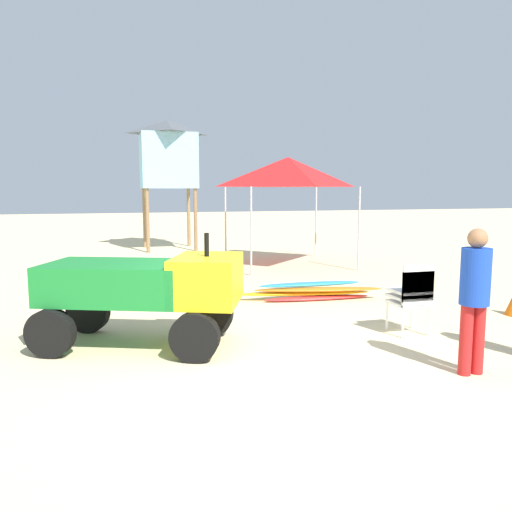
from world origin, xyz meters
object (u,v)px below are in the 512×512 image
(stacked_plastic_chairs, at_px, (413,293))
(surfboard_pile, at_px, (312,291))
(utility_cart, at_px, (146,287))
(lifeguard_near_center, at_px, (475,292))
(lifeguard_tower, at_px, (168,154))
(popup_canopy, at_px, (288,172))

(stacked_plastic_chairs, relative_size, surfboard_pile, 0.38)
(utility_cart, xyz_separation_m, lifeguard_near_center, (3.40, -2.03, 0.15))
(utility_cart, xyz_separation_m, stacked_plastic_chairs, (3.63, -0.49, -0.18))
(stacked_plastic_chairs, bearing_deg, surfboard_pile, 100.70)
(utility_cart, bearing_deg, lifeguard_near_center, -30.79)
(utility_cart, distance_m, lifeguard_tower, 11.25)
(popup_canopy, xyz_separation_m, lifeguard_tower, (-2.69, 4.55, 0.71))
(utility_cart, bearing_deg, lifeguard_tower, 82.25)
(surfboard_pile, distance_m, lifeguard_near_center, 4.15)
(popup_canopy, bearing_deg, lifeguard_near_center, -95.23)
(surfboard_pile, relative_size, lifeguard_tower, 0.63)
(surfboard_pile, distance_m, lifeguard_tower, 9.50)
(popup_canopy, bearing_deg, stacked_plastic_chairs, -94.47)
(utility_cart, xyz_separation_m, lifeguard_tower, (1.48, 10.88, 2.42))
(utility_cart, relative_size, lifeguard_near_center, 1.72)
(surfboard_pile, height_order, lifeguard_tower, lifeguard_tower)
(utility_cart, distance_m, surfboard_pile, 3.81)
(popup_canopy, bearing_deg, lifeguard_tower, 120.58)
(lifeguard_near_center, relative_size, popup_canopy, 0.56)
(stacked_plastic_chairs, relative_size, popup_canopy, 0.35)
(surfboard_pile, xyz_separation_m, lifeguard_near_center, (0.25, -4.07, 0.77))
(lifeguard_near_center, bearing_deg, lifeguard_tower, 98.46)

